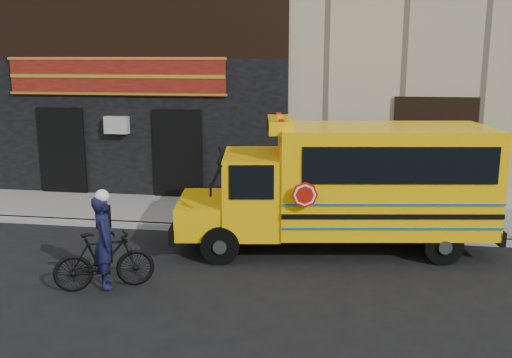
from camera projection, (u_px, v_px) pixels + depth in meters
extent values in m
plane|color=black|center=(258.00, 274.00, 11.24)|extent=(120.00, 120.00, 0.00)
cube|color=#979892|center=(274.00, 232.00, 13.73)|extent=(40.00, 0.20, 0.15)
cube|color=gray|center=(282.00, 215.00, 15.18)|extent=(40.00, 3.00, 0.15)
cube|color=tan|center=(304.00, 0.00, 20.08)|extent=(20.00, 10.00, 12.00)
cube|color=black|center=(121.00, 127.00, 16.91)|extent=(10.00, 0.30, 4.00)
cube|color=black|center=(114.00, 5.00, 16.17)|extent=(10.00, 0.28, 3.00)
cube|color=#56100C|center=(116.00, 76.00, 16.43)|extent=(6.50, 0.12, 1.10)
cube|color=black|center=(63.00, 151.00, 17.20)|extent=(1.30, 0.10, 2.50)
cube|color=black|center=(178.00, 155.00, 16.65)|extent=(1.30, 0.10, 2.50)
cylinder|color=black|center=(220.00, 245.00, 11.77)|extent=(0.83, 0.40, 0.80)
cylinder|color=black|center=(225.00, 219.00, 13.63)|extent=(0.83, 0.40, 0.80)
cylinder|color=black|center=(443.00, 245.00, 11.76)|extent=(0.83, 0.40, 0.80)
cylinder|color=black|center=(417.00, 219.00, 13.62)|extent=(0.83, 0.40, 0.80)
cube|color=#FFBB05|center=(202.00, 214.00, 12.62)|extent=(1.30, 2.13, 0.70)
cube|color=black|center=(178.00, 224.00, 12.67)|extent=(0.44, 2.04, 0.35)
cube|color=#FFBB05|center=(252.00, 192.00, 12.51)|extent=(1.51, 2.26, 1.70)
cube|color=black|center=(226.00, 174.00, 12.43)|extent=(0.34, 1.79, 0.90)
cube|color=#FFBB05|center=(382.00, 178.00, 12.43)|extent=(4.79, 2.87, 2.25)
cube|color=black|center=(483.00, 225.00, 12.65)|extent=(0.46, 2.19, 0.30)
cube|color=black|center=(401.00, 166.00, 11.25)|extent=(3.86, 0.64, 0.75)
cube|color=#FFBB05|center=(280.00, 125.00, 12.20)|extent=(0.74, 1.66, 0.28)
cylinder|color=#B11107|center=(305.00, 195.00, 11.18)|extent=(0.52, 0.11, 0.52)
imported|color=black|center=(104.00, 261.00, 10.45)|extent=(1.86, 1.23, 1.09)
imported|color=#111233|center=(105.00, 244.00, 10.40)|extent=(0.63, 0.74, 1.72)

